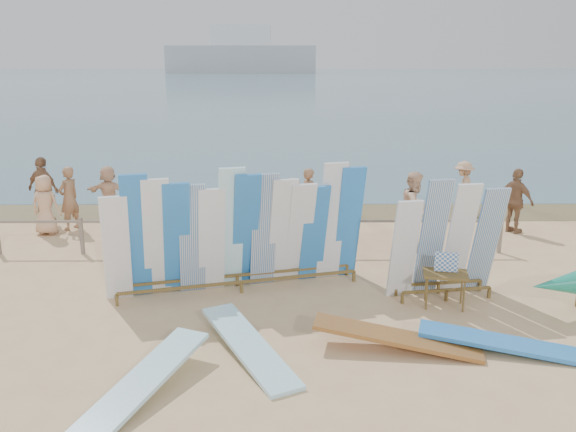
{
  "coord_description": "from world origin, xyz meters",
  "views": [
    {
      "loc": [
        0.81,
        -10.94,
        4.56
      ],
      "look_at": [
        0.91,
        2.65,
        1.02
      ],
      "focal_mm": 38.0,
      "sensor_mm": 36.0,
      "label": 1
    }
  ],
  "objects_px": {
    "flat_board_a": "(249,355)",
    "beach_chair_right": "(334,232)",
    "flat_board_b": "(143,396)",
    "flat_board_c": "(397,350)",
    "beachgoer_7": "(309,198)",
    "beachgoer_8": "(415,208)",
    "beachgoer_extra_1": "(44,190)",
    "beachgoer_9": "(463,188)",
    "main_surfboard_rack": "(239,235)",
    "beachgoer_11": "(109,193)",
    "stroller": "(288,229)",
    "vendor_table": "(445,289)",
    "flat_board_d": "(504,351)",
    "beachgoer_0": "(45,205)",
    "beachgoer_10": "(516,201)",
    "beachgoer_1": "(69,198)",
    "beachgoer_6": "(292,209)",
    "side_surfboard_rack": "(446,243)",
    "beach_chair_left": "(282,232)"
  },
  "relations": [
    {
      "from": "side_surfboard_rack",
      "to": "flat_board_c",
      "type": "xyz_separation_m",
      "value": [
        -1.31,
        -2.22,
        -1.1
      ]
    },
    {
      "from": "beachgoer_extra_1",
      "to": "beachgoer_1",
      "type": "bearing_deg",
      "value": 168.58
    },
    {
      "from": "beach_chair_left",
      "to": "beachgoer_7",
      "type": "xyz_separation_m",
      "value": [
        0.74,
        1.43,
        0.55
      ]
    },
    {
      "from": "flat_board_b",
      "to": "flat_board_a",
      "type": "relative_size",
      "value": 1.0
    },
    {
      "from": "flat_board_d",
      "to": "beachgoer_8",
      "type": "height_order",
      "value": "beachgoer_8"
    },
    {
      "from": "flat_board_d",
      "to": "beachgoer_11",
      "type": "bearing_deg",
      "value": 62.2
    },
    {
      "from": "flat_board_b",
      "to": "beachgoer_1",
      "type": "relative_size",
      "value": 1.56
    },
    {
      "from": "beachgoer_extra_1",
      "to": "beach_chair_right",
      "type": "bearing_deg",
      "value": -166.4
    },
    {
      "from": "beach_chair_left",
      "to": "beachgoer_6",
      "type": "bearing_deg",
      "value": 46.8
    },
    {
      "from": "beachgoer_6",
      "to": "beachgoer_8",
      "type": "bearing_deg",
      "value": -117.25
    },
    {
      "from": "flat_board_d",
      "to": "stroller",
      "type": "relative_size",
      "value": 2.62
    },
    {
      "from": "beach_chair_right",
      "to": "beachgoer_11",
      "type": "distance_m",
      "value": 6.7
    },
    {
      "from": "beachgoer_6",
      "to": "beachgoer_9",
      "type": "bearing_deg",
      "value": -83.17
    },
    {
      "from": "beachgoer_8",
      "to": "main_surfboard_rack",
      "type": "bearing_deg",
      "value": 157.28
    },
    {
      "from": "flat_board_a",
      "to": "beachgoer_1",
      "type": "xyz_separation_m",
      "value": [
        -5.26,
        7.35,
        0.87
      ]
    },
    {
      "from": "vendor_table",
      "to": "flat_board_d",
      "type": "bearing_deg",
      "value": -63.26
    },
    {
      "from": "flat_board_c",
      "to": "beachgoer_11",
      "type": "height_order",
      "value": "beachgoer_11"
    },
    {
      "from": "side_surfboard_rack",
      "to": "beach_chair_left",
      "type": "xyz_separation_m",
      "value": [
        -3.16,
        3.66,
        -0.82
      ]
    },
    {
      "from": "main_surfboard_rack",
      "to": "beachgoer_9",
      "type": "distance_m",
      "value": 8.74
    },
    {
      "from": "vendor_table",
      "to": "beachgoer_10",
      "type": "relative_size",
      "value": 0.62
    },
    {
      "from": "beachgoer_1",
      "to": "main_surfboard_rack",
      "type": "bearing_deg",
      "value": 76.12
    },
    {
      "from": "vendor_table",
      "to": "beachgoer_extra_1",
      "type": "distance_m",
      "value": 11.61
    },
    {
      "from": "beachgoer_7",
      "to": "beachgoer_10",
      "type": "bearing_deg",
      "value": -125.91
    },
    {
      "from": "side_surfboard_rack",
      "to": "vendor_table",
      "type": "height_order",
      "value": "side_surfboard_rack"
    },
    {
      "from": "flat_board_c",
      "to": "beachgoer_1",
      "type": "relative_size",
      "value": 1.56
    },
    {
      "from": "flat_board_c",
      "to": "beachgoer_10",
      "type": "bearing_deg",
      "value": -21.79
    },
    {
      "from": "vendor_table",
      "to": "beachgoer_10",
      "type": "xyz_separation_m",
      "value": [
        3.15,
        4.99,
        0.51
      ]
    },
    {
      "from": "flat_board_c",
      "to": "beachgoer_7",
      "type": "relative_size",
      "value": 1.63
    },
    {
      "from": "beach_chair_right",
      "to": "stroller",
      "type": "relative_size",
      "value": 0.77
    },
    {
      "from": "beach_chair_right",
      "to": "beachgoer_8",
      "type": "xyz_separation_m",
      "value": [
        1.97,
        -0.26,
        0.69
      ]
    },
    {
      "from": "beach_chair_right",
      "to": "beachgoer_7",
      "type": "height_order",
      "value": "beachgoer_7"
    },
    {
      "from": "side_surfboard_rack",
      "to": "beachgoer_10",
      "type": "distance_m",
      "value": 5.46
    },
    {
      "from": "flat_board_c",
      "to": "beachgoer_11",
      "type": "bearing_deg",
      "value": 50.81
    },
    {
      "from": "flat_board_b",
      "to": "vendor_table",
      "type": "bearing_deg",
      "value": 55.96
    },
    {
      "from": "flat_board_d",
      "to": "beachgoer_6",
      "type": "distance_m",
      "value": 7.12
    },
    {
      "from": "beachgoer_11",
      "to": "beachgoer_6",
      "type": "bearing_deg",
      "value": 168.9
    },
    {
      "from": "flat_board_c",
      "to": "beachgoer_8",
      "type": "height_order",
      "value": "beachgoer_8"
    },
    {
      "from": "flat_board_d",
      "to": "stroller",
      "type": "bearing_deg",
      "value": 47.1
    },
    {
      "from": "flat_board_a",
      "to": "beachgoer_0",
      "type": "height_order",
      "value": "beachgoer_0"
    },
    {
      "from": "flat_board_a",
      "to": "beach_chair_right",
      "type": "distance_m",
      "value": 6.5
    },
    {
      "from": "flat_board_b",
      "to": "beachgoer_8",
      "type": "relative_size",
      "value": 1.47
    },
    {
      "from": "side_surfboard_rack",
      "to": "beachgoer_9",
      "type": "bearing_deg",
      "value": 62.46
    },
    {
      "from": "beachgoer_0",
      "to": "beachgoer_1",
      "type": "bearing_deg",
      "value": -123.31
    },
    {
      "from": "main_surfboard_rack",
      "to": "beachgoer_extra_1",
      "type": "distance_m",
      "value": 7.92
    },
    {
      "from": "main_surfboard_rack",
      "to": "beachgoer_8",
      "type": "distance_m",
      "value": 5.22
    },
    {
      "from": "beachgoer_extra_1",
      "to": "beachgoer_9",
      "type": "xyz_separation_m",
      "value": [
        12.14,
        0.82,
        -0.14
      ]
    },
    {
      "from": "beachgoer_0",
      "to": "beachgoer_10",
      "type": "bearing_deg",
      "value": -168.46
    },
    {
      "from": "beachgoer_11",
      "to": "beachgoer_8",
      "type": "height_order",
      "value": "beachgoer_8"
    },
    {
      "from": "beach_chair_right",
      "to": "beachgoer_7",
      "type": "distance_m",
      "value": 1.51
    },
    {
      "from": "beach_chair_right",
      "to": "beachgoer_11",
      "type": "height_order",
      "value": "beachgoer_11"
    }
  ]
}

